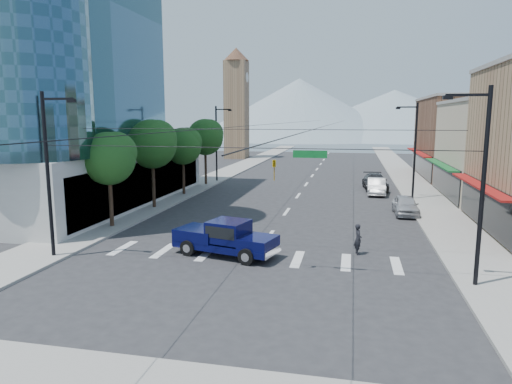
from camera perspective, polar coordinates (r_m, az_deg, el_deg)
ground at (r=24.22m, az=-0.94°, el=-9.11°), size 160.00×160.00×0.00m
sidewalk_left at (r=65.15m, az=-3.37°, el=2.59°), size 4.00×120.00×0.15m
sidewalk_right at (r=63.23m, az=18.12°, el=1.94°), size 4.00×120.00×0.15m
shop_far at (r=64.19m, az=25.49°, el=6.02°), size 12.00×18.00×10.00m
clock_tower at (r=87.18m, az=-2.45°, el=11.24°), size 4.80×4.80×20.40m
mountain_left at (r=173.60m, az=5.40°, el=10.34°), size 80.00×80.00×22.00m
mountain_right at (r=183.01m, az=16.86°, el=9.31°), size 90.00×90.00×18.00m
tree_near at (r=32.90m, az=-17.67°, el=4.23°), size 3.65×3.64×6.71m
tree_midnear at (r=39.08m, az=-12.64°, el=6.05°), size 4.09×4.09×7.52m
tree_midfar at (r=45.56m, az=-8.95°, el=5.83°), size 3.65×3.64×6.71m
tree_far at (r=52.13m, az=-6.21°, el=6.97°), size 4.09×4.09×7.52m
signal_rig at (r=22.17m, az=-1.06°, el=1.52°), size 21.80×0.20×9.00m
lamp_pole_nw at (r=54.80m, az=-4.84°, el=6.42°), size 2.00×0.25×9.00m
lamp_pole_ne at (r=44.82m, az=19.11°, el=5.32°), size 2.00×0.25×9.00m
pickup_truck at (r=25.64m, az=-3.89°, el=-5.65°), size 6.24×3.50×2.00m
pedestrian at (r=26.44m, az=12.62°, el=-5.77°), size 0.58×0.73×1.75m
parked_car_near at (r=38.13m, az=18.18°, el=-1.58°), size 1.92×4.54×1.53m
parked_car_mid at (r=47.41m, az=14.81°, el=0.68°), size 1.79×4.95×1.62m
parked_car_far at (r=50.45m, az=14.65°, el=1.22°), size 2.78×5.93×1.67m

